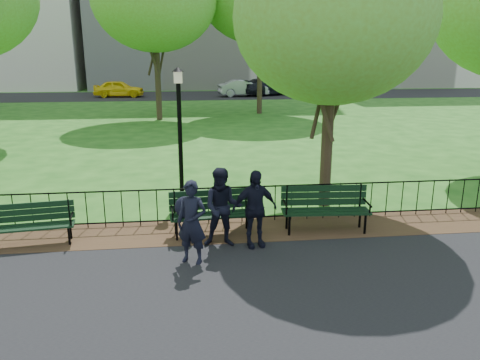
{
  "coord_description": "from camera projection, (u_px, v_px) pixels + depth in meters",
  "views": [
    {
      "loc": [
        -0.27,
        -8.49,
        3.99
      ],
      "look_at": [
        0.89,
        1.5,
        1.19
      ],
      "focal_mm": 35.0,
      "sensor_mm": 36.0,
      "label": 1
    }
  ],
  "objects": [
    {
      "name": "taxi",
      "position": [
        119.0,
        89.0,
        41.04
      ],
      "size": [
        4.39,
        1.97,
        1.46
      ],
      "primitive_type": "imported",
      "rotation": [
        0.0,
        0.0,
        1.51
      ],
      "color": "yellow",
      "rests_on": "far_street"
    },
    {
      "name": "person_right",
      "position": [
        255.0,
        209.0,
        9.65
      ],
      "size": [
        1.02,
        0.56,
        1.64
      ],
      "primitive_type": "imported",
      "rotation": [
        0.0,
        0.0,
        0.18
      ],
      "color": "black",
      "rests_on": "asphalt_path"
    },
    {
      "name": "far_street",
      "position": [
        188.0,
        95.0,
        42.72
      ],
      "size": [
        70.0,
        9.0,
        0.01
      ],
      "primitive_type": "cube",
      "color": "black",
      "rests_on": "ground"
    },
    {
      "name": "tree_near_e",
      "position": [
        333.0,
        18.0,
        11.27
      ],
      "size": [
        4.89,
        4.89,
        6.82
      ],
      "color": "#2D2116",
      "rests_on": "ground"
    },
    {
      "name": "sedan_dark",
      "position": [
        267.0,
        87.0,
        42.59
      ],
      "size": [
        5.69,
        4.09,
        1.53
      ],
      "primitive_type": "imported",
      "rotation": [
        0.0,
        0.0,
        1.99
      ],
      "color": "black",
      "rests_on": "far_street"
    },
    {
      "name": "iron_fence",
      "position": [
        200.0,
        204.0,
        11.01
      ],
      "size": [
        24.06,
        0.06,
        1.0
      ],
      "color": "black",
      "rests_on": "ground"
    },
    {
      "name": "park_bench_left_a",
      "position": [
        32.0,
        220.0,
        9.85
      ],
      "size": [
        1.74,
        0.73,
        0.96
      ],
      "rotation": [
        0.0,
        0.0,
        0.13
      ],
      "color": "black",
      "rests_on": "ground"
    },
    {
      "name": "lamppost",
      "position": [
        180.0,
        129.0,
        12.58
      ],
      "size": [
        0.32,
        0.32,
        3.57
      ],
      "color": "black",
      "rests_on": "ground"
    },
    {
      "name": "park_bench_right_a",
      "position": [
        325.0,
        204.0,
        10.59
      ],
      "size": [
        2.0,
        0.73,
        1.12
      ],
      "rotation": [
        0.0,
        0.0,
        -0.06
      ],
      "color": "black",
      "rests_on": "ground"
    },
    {
      "name": "sedan_silver",
      "position": [
        243.0,
        88.0,
        41.67
      ],
      "size": [
        4.62,
        2.14,
        1.47
      ],
      "primitive_type": "imported",
      "rotation": [
        0.0,
        0.0,
        1.7
      ],
      "color": "#9D9FA4",
      "rests_on": "far_street"
    },
    {
      "name": "person_mid",
      "position": [
        223.0,
        208.0,
        9.67
      ],
      "size": [
        0.86,
        0.52,
        1.68
      ],
      "primitive_type": "imported",
      "rotation": [
        0.0,
        0.0,
        -0.11
      ],
      "color": "black",
      "rests_on": "asphalt_path"
    },
    {
      "name": "park_bench_main",
      "position": [
        200.0,
        207.0,
        10.25
      ],
      "size": [
        1.91,
        0.73,
        1.06
      ],
      "rotation": [
        0.0,
        0.0,
        0.08
      ],
      "color": "black",
      "rests_on": "ground"
    },
    {
      "name": "person_left",
      "position": [
        192.0,
        222.0,
        8.91
      ],
      "size": [
        0.7,
        0.6,
        1.63
      ],
      "primitive_type": "imported",
      "rotation": [
        0.0,
        0.0,
        -0.42
      ],
      "color": "black",
      "rests_on": "asphalt_path"
    },
    {
      "name": "ground",
      "position": [
        204.0,
        260.0,
        9.23
      ],
      "size": [
        120.0,
        120.0,
        0.0
      ],
      "primitive_type": "plane",
      "color": "#1F5716"
    },
    {
      "name": "dirt_strip",
      "position": [
        201.0,
        231.0,
        10.66
      ],
      "size": [
        60.0,
        1.6,
        0.01
      ],
      "primitive_type": "cube",
      "color": "#392917",
      "rests_on": "ground"
    }
  ]
}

